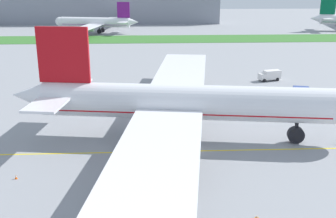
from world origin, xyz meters
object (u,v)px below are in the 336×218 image
object	(u,v)px
service_truck_baggage_loader	(270,75)
service_truck_catering_van	(303,93)
traffic_cone_near_nose	(16,177)
parked_airliner_far_centre	(97,22)
ground_crew_wingwalker_port	(135,148)
airliner_foreground	(180,103)

from	to	relation	value
service_truck_baggage_loader	service_truck_catering_van	distance (m)	18.13
traffic_cone_near_nose	parked_airliner_far_centre	bearing A→B (deg)	92.46
service_truck_baggage_loader	parked_airliner_far_centre	world-z (taller)	parked_airliner_far_centre
ground_crew_wingwalker_port	service_truck_catering_van	bearing A→B (deg)	37.52
service_truck_catering_van	airliner_foreground	bearing A→B (deg)	-142.82
ground_crew_wingwalker_port	parked_airliner_far_centre	world-z (taller)	parked_airliner_far_centre
airliner_foreground	ground_crew_wingwalker_port	bearing A→B (deg)	-141.21
traffic_cone_near_nose	service_truck_catering_van	size ratio (longest dim) A/B	0.12
parked_airliner_far_centre	airliner_foreground	bearing A→B (deg)	-77.81
airliner_foreground	parked_airliner_far_centre	distance (m)	145.50
airliner_foreground	service_truck_baggage_loader	distance (m)	49.21
airliner_foreground	ground_crew_wingwalker_port	xyz separation A→B (m)	(-7.64, -6.14, -5.52)
airliner_foreground	service_truck_catering_van	bearing A→B (deg)	37.18
traffic_cone_near_nose	parked_airliner_far_centre	world-z (taller)	parked_airliner_far_centre
service_truck_baggage_loader	ground_crew_wingwalker_port	bearing A→B (deg)	-126.80
airliner_foreground	service_truck_baggage_loader	bearing A→B (deg)	56.05
traffic_cone_near_nose	parked_airliner_far_centre	size ratio (longest dim) A/B	0.01
service_truck_baggage_loader	service_truck_catering_van	bearing A→B (deg)	-81.96
traffic_cone_near_nose	service_truck_baggage_loader	bearing A→B (deg)	46.78
airliner_foreground	traffic_cone_near_nose	world-z (taller)	airliner_foreground
traffic_cone_near_nose	ground_crew_wingwalker_port	bearing A→B (deg)	25.75
ground_crew_wingwalker_port	traffic_cone_near_nose	bearing A→B (deg)	-154.25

